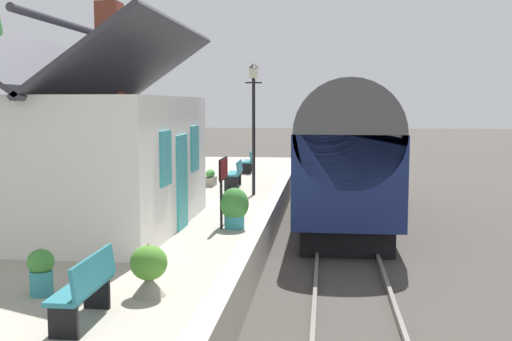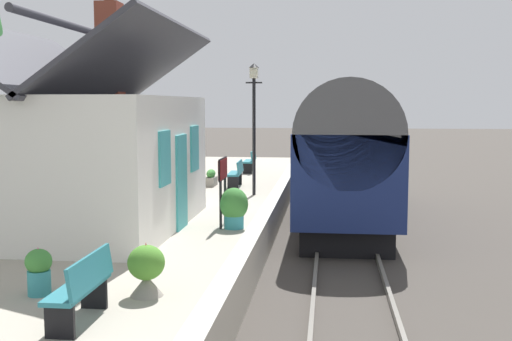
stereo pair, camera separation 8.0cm
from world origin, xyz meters
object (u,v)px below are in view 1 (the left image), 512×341
object	(u,v)px
planter_corner_building	(234,207)
planter_bench_left	(41,271)
station_building	(88,157)
planter_bench_right	(149,270)
bench_mid_platform	(236,173)
lamp_post_platform	(254,104)
train	(343,151)
bench_near_building	(85,287)
planter_edge_near	(210,178)
bench_by_lamp	(250,161)
station_sign_board	(223,175)

from	to	relation	value
planter_corner_building	planter_bench_left	world-z (taller)	planter_corner_building
station_building	planter_bench_right	size ratio (longest dim) A/B	8.18
bench_mid_platform	lamp_post_platform	world-z (taller)	lamp_post_platform
train	planter_bench_right	size ratio (longest dim) A/B	13.54
bench_near_building	planter_edge_near	size ratio (longest dim) A/B	1.84
train	lamp_post_platform	distance (m)	3.22
planter_bench_left	planter_bench_right	bearing A→B (deg)	-84.62
bench_by_lamp	lamp_post_platform	distance (m)	6.74
planter_edge_near	station_sign_board	bearing A→B (deg)	-167.09
station_building	bench_mid_platform	distance (m)	7.68
bench_near_building	station_sign_board	world-z (taller)	station_sign_board
planter_bench_right	station_sign_board	world-z (taller)	station_sign_board
bench_by_lamp	station_sign_board	distance (m)	11.36
train	bench_mid_platform	distance (m)	3.73
train	planter_bench_right	xyz separation A→B (m)	(-11.13, 3.08, -0.91)
station_building	planter_corner_building	xyz separation A→B (m)	(0.25, -3.27, -1.12)
planter_corner_building	train	bearing A→B (deg)	-22.79
planter_edge_near	lamp_post_platform	xyz separation A→B (m)	(-1.92, -1.70, 2.49)
train	bench_near_building	xyz separation A→B (m)	(-12.32, 3.56, -0.82)
bench_by_lamp	planter_corner_building	xyz separation A→B (m)	(-11.51, -1.06, 0.01)
station_sign_board	train	bearing A→B (deg)	-25.73
planter_bench_left	bench_by_lamp	bearing A→B (deg)	-3.50
station_sign_board	bench_mid_platform	bearing A→B (deg)	5.79
planter_edge_near	planter_bench_right	bearing A→B (deg)	-173.64
station_building	planter_corner_building	bearing A→B (deg)	-85.65
bench_mid_platform	planter_corner_building	size ratio (longest dim) A/B	1.54
planter_edge_near	planter_bench_left	xyz separation A→B (m)	(-12.33, 0.21, 0.10)
bench_near_building	station_sign_board	distance (m)	6.51
planter_corner_building	planter_bench_left	bearing A→B (deg)	158.10
bench_near_building	station_sign_board	xyz separation A→B (m)	(6.43, -0.72, 0.71)
planter_bench_right	bench_by_lamp	bearing A→B (deg)	1.89
bench_near_building	bench_by_lamp	size ratio (longest dim) A/B	1.00
train	planter_bench_right	world-z (taller)	train
planter_bench_left	station_sign_board	size ratio (longest dim) A/B	0.45
station_building	bench_near_building	bearing A→B (deg)	-159.24
train	planter_bench_left	world-z (taller)	train
bench_mid_platform	planter_bench_right	xyz separation A→B (m)	(-12.03, -0.45, -0.10)
bench_mid_platform	station_sign_board	bearing A→B (deg)	-174.21
bench_near_building	bench_by_lamp	xyz separation A→B (m)	(17.74, 0.07, 0.00)
bench_by_lamp	planter_corner_building	distance (m)	11.56
planter_bench_right	planter_corner_building	bearing A→B (deg)	-5.86
bench_near_building	lamp_post_platform	size ratio (longest dim) A/B	0.35
station_building	station_sign_board	bearing A→B (deg)	-81.52
planter_corner_building	station_sign_board	distance (m)	0.78
planter_bench_left	train	bearing A→B (deg)	-22.38
planter_edge_near	planter_bench_right	size ratio (longest dim) A/B	0.96
bench_mid_platform	bench_near_building	bearing A→B (deg)	179.89
planter_corner_building	planter_bench_right	world-z (taller)	planter_corner_building
bench_near_building	lamp_post_platform	xyz separation A→B (m)	(11.46, -0.83, 2.29)
station_building	bench_by_lamp	world-z (taller)	station_building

